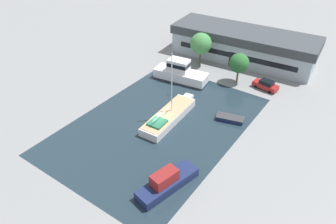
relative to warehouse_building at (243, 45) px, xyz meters
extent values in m
plane|color=gray|center=(-0.38, -30.34, -3.18)|extent=(440.00, 440.00, 0.00)
cube|color=#1E2D38|center=(-0.38, -30.34, -3.18)|extent=(23.79, 34.60, 0.01)
cube|color=#99A8B2|center=(0.00, 0.00, -0.95)|extent=(30.56, 12.19, 4.47)
cube|color=#383D42|center=(0.00, 0.00, 2.20)|extent=(31.48, 12.55, 1.82)
cube|color=black|center=(0.41, -4.84, -1.62)|extent=(2.40, 0.26, 3.13)
cube|color=black|center=(0.41, -4.84, -0.73)|extent=(25.28, 2.19, 1.12)
cylinder|color=brown|center=(3.79, -10.49, -1.85)|extent=(0.35, 0.35, 2.67)
sphere|color=#28602D|center=(3.79, -10.49, 0.89)|extent=(3.74, 3.74, 3.74)
cylinder|color=brown|center=(-5.92, -8.15, -1.64)|extent=(0.38, 0.38, 3.09)
sphere|color=#428447|center=(-5.92, -8.15, 1.58)|extent=(4.44, 4.44, 4.44)
cube|color=maroon|center=(9.26, -9.82, -2.48)|extent=(4.90, 2.55, 0.85)
cube|color=black|center=(9.44, -9.84, -1.71)|extent=(2.64, 2.00, 0.69)
cube|color=black|center=(8.23, -9.67, -1.74)|extent=(0.26, 1.51, 0.55)
cylinder|color=black|center=(7.70, -10.45, -2.88)|extent=(0.62, 0.28, 0.60)
cylinder|color=black|center=(7.95, -8.77, -2.88)|extent=(0.62, 0.28, 0.60)
cylinder|color=black|center=(10.57, -10.86, -2.88)|extent=(0.62, 0.28, 0.60)
cylinder|color=black|center=(10.81, -9.18, -2.88)|extent=(0.62, 0.28, 0.60)
cube|color=silver|center=(0.20, -28.40, -2.52)|extent=(4.02, 12.06, 1.32)
cube|color=silver|center=(-0.16, -21.87, -2.52)|extent=(1.58, 1.28, 1.32)
cube|color=tan|center=(0.20, -28.40, -1.81)|extent=(3.86, 11.58, 0.08)
cylinder|color=silver|center=(0.15, -27.51, 3.27)|extent=(0.16, 0.16, 10.09)
cylinder|color=silver|center=(0.30, -30.18, -0.67)|extent=(0.42, 5.35, 0.12)
cube|color=#236647|center=(0.39, -31.66, -1.62)|extent=(2.50, 2.74, 0.30)
cube|color=white|center=(-5.51, -16.10, -2.20)|extent=(10.77, 4.95, 1.95)
cube|color=black|center=(-5.51, -16.10, -3.04)|extent=(10.88, 5.03, 0.18)
cube|color=silver|center=(-6.03, -16.17, -0.08)|extent=(4.26, 3.09, 2.29)
cube|color=black|center=(-6.03, -16.17, 0.15)|extent=(4.34, 3.17, 0.73)
cube|color=#19234C|center=(8.38, -22.71, -2.86)|extent=(4.57, 2.74, 0.63)
cube|color=#333338|center=(8.38, -22.71, -2.51)|extent=(4.77, 2.88, 0.08)
cube|color=#19234C|center=(8.39, -40.27, -2.54)|extent=(4.36, 9.07, 1.28)
cube|color=maroon|center=(8.28, -40.78, -1.13)|extent=(2.48, 3.79, 1.55)
camera|label=1|loc=(24.92, -63.63, 28.24)|focal=35.00mm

